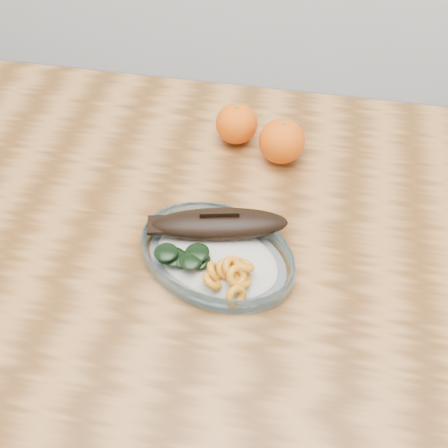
{
  "coord_description": "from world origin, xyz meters",
  "views": [
    {
      "loc": [
        0.12,
        -0.58,
        1.42
      ],
      "look_at": [
        0.01,
        -0.0,
        0.77
      ],
      "focal_mm": 45.0,
      "sensor_mm": 36.0,
      "label": 1
    }
  ],
  "objects_px": {
    "dining_table": "(218,267)",
    "plated_meal": "(217,253)",
    "orange_left": "(237,124)",
    "orange_right": "(282,141)"
  },
  "relations": [
    {
      "from": "plated_meal",
      "to": "orange_left",
      "type": "bearing_deg",
      "value": 112.19
    },
    {
      "from": "plated_meal",
      "to": "orange_left",
      "type": "distance_m",
      "value": 0.29
    },
    {
      "from": "dining_table",
      "to": "plated_meal",
      "type": "relative_size",
      "value": 2.15
    },
    {
      "from": "orange_left",
      "to": "dining_table",
      "type": "bearing_deg",
      "value": -88.37
    },
    {
      "from": "dining_table",
      "to": "orange_left",
      "type": "bearing_deg",
      "value": 91.63
    },
    {
      "from": "orange_left",
      "to": "plated_meal",
      "type": "bearing_deg",
      "value": -86.43
    },
    {
      "from": "plated_meal",
      "to": "orange_right",
      "type": "height_order",
      "value": "orange_right"
    },
    {
      "from": "dining_table",
      "to": "orange_right",
      "type": "bearing_deg",
      "value": 66.92
    },
    {
      "from": "dining_table",
      "to": "orange_right",
      "type": "height_order",
      "value": "orange_right"
    },
    {
      "from": "dining_table",
      "to": "plated_meal",
      "type": "distance_m",
      "value": 0.13
    }
  ]
}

